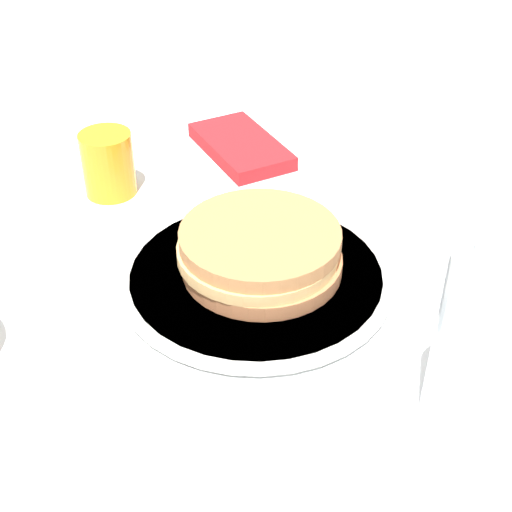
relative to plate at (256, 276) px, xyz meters
The scene contains 6 objects.
ground_plane 0.03m from the plate, 150.03° to the left, with size 4.00×4.00×0.00m, color white.
plate is the anchor object (origin of this frame).
pancake_stack 0.03m from the plate, 131.87° to the left, with size 0.17×0.17×0.05m.
juice_glass 0.26m from the plate, 147.72° to the right, with size 0.06×0.06×0.08m.
water_bottle_near 0.27m from the plate, 29.20° to the left, with size 0.06×0.06×0.19m.
napkin 0.29m from the plate, behind, with size 0.18×0.13×0.02m.
Camera 1 is at (0.61, -0.15, 0.48)m, focal length 50.00 mm.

